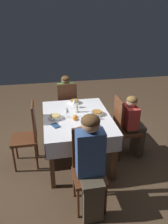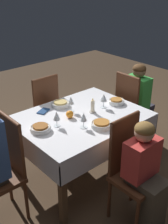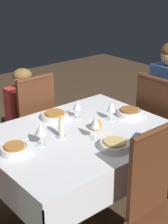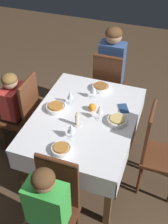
{
  "view_description": "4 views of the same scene",
  "coord_description": "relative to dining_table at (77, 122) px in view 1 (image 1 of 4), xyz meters",
  "views": [
    {
      "loc": [
        -2.83,
        0.42,
        2.2
      ],
      "look_at": [
        -0.04,
        -0.1,
        0.83
      ],
      "focal_mm": 35.0,
      "sensor_mm": 36.0,
      "label": 1
    },
    {
      "loc": [
        -1.65,
        -1.92,
        2.06
      ],
      "look_at": [
        -0.04,
        -0.09,
        0.84
      ],
      "focal_mm": 45.0,
      "sensor_mm": 36.0,
      "label": 2
    },
    {
      "loc": [
        1.35,
        1.64,
        1.79
      ],
      "look_at": [
        -0.05,
        -0.02,
        0.88
      ],
      "focal_mm": 55.0,
      "sensor_mm": 36.0,
      "label": 3
    },
    {
      "loc": [
        1.92,
        0.67,
        2.54
      ],
      "look_at": [
        0.04,
        0.01,
        0.83
      ],
      "focal_mm": 45.0,
      "sensor_mm": 36.0,
      "label": 4
    }
  ],
  "objects": [
    {
      "name": "ground_plane",
      "position": [
        0.0,
        0.0,
        -0.66
      ],
      "size": [
        8.0,
        8.0,
        0.0
      ],
      "primitive_type": "plane",
      "color": "#4C3826"
    },
    {
      "name": "person_adult_denim",
      "position": [
        -1.02,
        0.01,
        0.05
      ],
      "size": [
        0.34,
        0.3,
        1.25
      ],
      "rotation": [
        0.0,
        0.0,
        -1.57
      ],
      "color": "#4C4233",
      "rests_on": "ground_plane"
    },
    {
      "name": "orange_fruit",
      "position": [
        -0.11,
        0.04,
        0.13
      ],
      "size": [
        0.08,
        0.08,
        0.08
      ],
      "primitive_type": "sphere",
      "color": "orange",
      "rests_on": "dining_table"
    },
    {
      "name": "bowl_north",
      "position": [
        -0.02,
        0.32,
        0.12
      ],
      "size": [
        0.2,
        0.2,
        0.06
      ],
      "color": "white",
      "rests_on": "dining_table"
    },
    {
      "name": "chair_west",
      "position": [
        -0.87,
        0.01,
        -0.12
      ],
      "size": [
        0.37,
        0.37,
        1.0
      ],
      "rotation": [
        0.0,
        0.0,
        -1.57
      ],
      "color": "#562D19",
      "rests_on": "ground_plane"
    },
    {
      "name": "wine_glass_east",
      "position": [
        0.31,
        -0.01,
        0.2
      ],
      "size": [
        0.07,
        0.07,
        0.16
      ],
      "color": "white",
      "rests_on": "dining_table"
    },
    {
      "name": "candle_centerpiece",
      "position": [
        0.14,
        -0.02,
        0.15
      ],
      "size": [
        0.07,
        0.07,
        0.16
      ],
      "color": "beige",
      "rests_on": "dining_table"
    },
    {
      "name": "napkin_red_folded",
      "position": [
        -0.23,
        0.33,
        0.1
      ],
      "size": [
        0.16,
        0.14,
        0.01
      ],
      "rotation": [
        0.0,
        0.0,
        0.45
      ],
      "color": "navy",
      "rests_on": "dining_table"
    },
    {
      "name": "chair_east",
      "position": [
        0.87,
        0.05,
        -0.12
      ],
      "size": [
        0.37,
        0.37,
        1.0
      ],
      "rotation": [
        0.0,
        0.0,
        1.57
      ],
      "color": "#562D19",
      "rests_on": "ground_plane"
    },
    {
      "name": "bowl_south",
      "position": [
        -0.0,
        -0.3,
        0.12
      ],
      "size": [
        0.2,
        0.2,
        0.06
      ],
      "color": "white",
      "rests_on": "dining_table"
    },
    {
      "name": "person_child_red",
      "position": [
        -0.04,
        -0.88,
        -0.09
      ],
      "size": [
        0.3,
        0.33,
        1.02
      ],
      "color": "#4C4233",
      "rests_on": "ground_plane"
    },
    {
      "name": "bowl_east",
      "position": [
        0.49,
        -0.04,
        0.12
      ],
      "size": [
        0.17,
        0.17,
        0.06
      ],
      "color": "white",
      "rests_on": "dining_table"
    },
    {
      "name": "person_child_green",
      "position": [
        1.03,
        0.05,
        -0.06
      ],
      "size": [
        0.33,
        0.3,
        1.09
      ],
      "rotation": [
        0.0,
        0.0,
        1.57
      ],
      "color": "#383342",
      "rests_on": "ground_plane"
    },
    {
      "name": "dining_table",
      "position": [
        0.0,
        0.0,
        0.0
      ],
      "size": [
        1.28,
        0.98,
        0.75
      ],
      "color": "silver",
      "rests_on": "ground_plane"
    },
    {
      "name": "chair_north",
      "position": [
        -0.0,
        0.72,
        -0.12
      ],
      "size": [
        0.37,
        0.37,
        1.0
      ],
      "rotation": [
        0.0,
        0.0,
        3.14
      ],
      "color": "#562D19",
      "rests_on": "ground_plane"
    },
    {
      "name": "wine_glass_north",
      "position": [
        -0.01,
        0.15,
        0.21
      ],
      "size": [
        0.07,
        0.07,
        0.17
      ],
      "color": "white",
      "rests_on": "dining_table"
    },
    {
      "name": "bowl_west",
      "position": [
        -0.47,
        0.02,
        0.12
      ],
      "size": [
        0.19,
        0.19,
        0.06
      ],
      "color": "white",
      "rests_on": "dining_table"
    },
    {
      "name": "chair_south",
      "position": [
        -0.04,
        -0.72,
        -0.12
      ],
      "size": [
        0.37,
        0.37,
        1.0
      ],
      "color": "#562D19",
      "rests_on": "ground_plane"
    },
    {
      "name": "wine_glass_west",
      "position": [
        -0.31,
        -0.01,
        0.2
      ],
      "size": [
        0.07,
        0.07,
        0.15
      ],
      "color": "white",
      "rests_on": "dining_table"
    },
    {
      "name": "wine_glass_south",
      "position": [
        -0.14,
        -0.2,
        0.2
      ],
      "size": [
        0.07,
        0.07,
        0.15
      ],
      "color": "white",
      "rests_on": "dining_table"
    }
  ]
}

